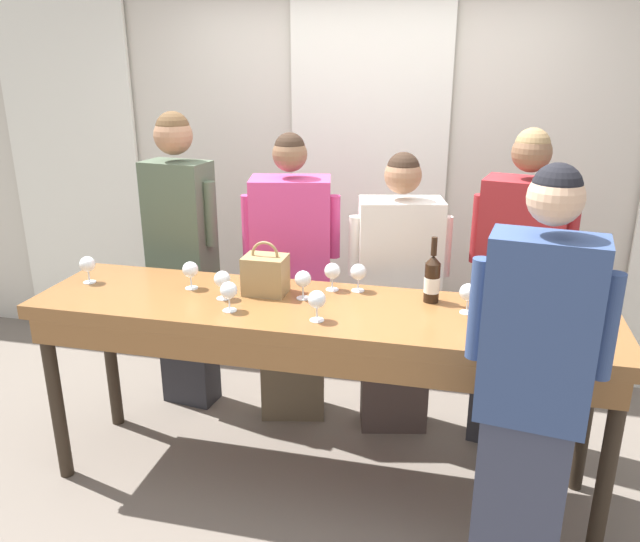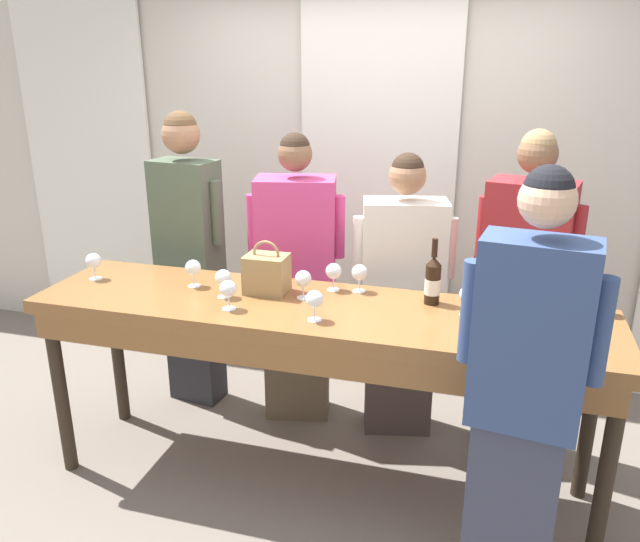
# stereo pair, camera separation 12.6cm
# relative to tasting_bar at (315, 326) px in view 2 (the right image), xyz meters

# --- Properties ---
(ground_plane) EXTENTS (18.00, 18.00, 0.00)m
(ground_plane) POSITION_rel_tasting_bar_xyz_m (0.00, 0.02, -0.89)
(ground_plane) COLOR #70665B
(wall_back) EXTENTS (12.00, 0.06, 2.80)m
(wall_back) POSITION_rel_tasting_bar_xyz_m (0.00, 1.53, 0.51)
(wall_back) COLOR beige
(wall_back) RESTS_ON ground_plane
(curtain_panel_left) EXTENTS (1.03, 0.03, 2.69)m
(curtain_panel_left) POSITION_rel_tasting_bar_xyz_m (-2.21, 1.47, 0.45)
(curtain_panel_left) COLOR white
(curtain_panel_left) RESTS_ON ground_plane
(curtain_panel_center) EXTENTS (1.03, 0.03, 2.69)m
(curtain_panel_center) POSITION_rel_tasting_bar_xyz_m (0.00, 1.47, 0.45)
(curtain_panel_center) COLOR white
(curtain_panel_center) RESTS_ON ground_plane
(tasting_bar) EXTENTS (2.76, 0.66, 0.99)m
(tasting_bar) POSITION_rel_tasting_bar_xyz_m (0.00, 0.00, 0.00)
(tasting_bar) COLOR brown
(tasting_bar) RESTS_ON ground_plane
(wine_bottle) EXTENTS (0.08, 0.08, 0.32)m
(wine_bottle) POSITION_rel_tasting_bar_xyz_m (0.52, 0.20, 0.21)
(wine_bottle) COLOR black
(wine_bottle) RESTS_ON tasting_bar
(handbag) EXTENTS (0.21, 0.16, 0.27)m
(handbag) POSITION_rel_tasting_bar_xyz_m (-0.28, 0.12, 0.20)
(handbag) COLOR #997A4C
(handbag) RESTS_ON tasting_bar
(wine_glass_front_left) EXTENTS (0.08, 0.08, 0.14)m
(wine_glass_front_left) POSITION_rel_tasting_bar_xyz_m (0.04, -0.15, 0.19)
(wine_glass_front_left) COLOR white
(wine_glass_front_left) RESTS_ON tasting_bar
(wine_glass_front_mid) EXTENTS (0.08, 0.08, 0.14)m
(wine_glass_front_mid) POSITION_rel_tasting_bar_xyz_m (1.29, 0.28, 0.19)
(wine_glass_front_mid) COLOR white
(wine_glass_front_mid) RESTS_ON tasting_bar
(wine_glass_front_right) EXTENTS (0.08, 0.08, 0.14)m
(wine_glass_front_right) POSITION_rel_tasting_bar_xyz_m (0.69, 0.09, 0.20)
(wine_glass_front_right) COLOR white
(wine_glass_front_right) RESTS_ON tasting_bar
(wine_glass_center_left) EXTENTS (0.08, 0.08, 0.14)m
(wine_glass_center_left) POSITION_rel_tasting_bar_xyz_m (0.16, 0.26, 0.20)
(wine_glass_center_left) COLOR white
(wine_glass_center_left) RESTS_ON tasting_bar
(wine_glass_center_mid) EXTENTS (0.08, 0.08, 0.14)m
(wine_glass_center_mid) POSITION_rel_tasting_bar_xyz_m (-1.23, 0.05, 0.20)
(wine_glass_center_mid) COLOR white
(wine_glass_center_mid) RESTS_ON tasting_bar
(wine_glass_center_right) EXTENTS (0.08, 0.08, 0.14)m
(wine_glass_center_right) POSITION_rel_tasting_bar_xyz_m (-0.09, 0.09, 0.20)
(wine_glass_center_right) COLOR white
(wine_glass_center_right) RESTS_ON tasting_bar
(wine_glass_back_left) EXTENTS (0.08, 0.08, 0.14)m
(wine_glass_back_left) POSITION_rel_tasting_bar_xyz_m (-0.38, -0.14, 0.19)
(wine_glass_back_left) COLOR white
(wine_glass_back_left) RESTS_ON tasting_bar
(wine_glass_back_mid) EXTENTS (0.08, 0.08, 0.14)m
(wine_glass_back_mid) POSITION_rel_tasting_bar_xyz_m (0.03, 0.24, 0.19)
(wine_glass_back_mid) COLOR white
(wine_glass_back_mid) RESTS_ON tasting_bar
(wine_glass_back_right) EXTENTS (0.08, 0.08, 0.14)m
(wine_glass_back_right) POSITION_rel_tasting_bar_xyz_m (-0.46, -0.00, 0.20)
(wine_glass_back_right) COLOR white
(wine_glass_back_right) RESTS_ON tasting_bar
(wine_glass_near_host) EXTENTS (0.08, 0.08, 0.14)m
(wine_glass_near_host) POSITION_rel_tasting_bar_xyz_m (0.79, 0.02, 0.20)
(wine_glass_near_host) COLOR white
(wine_glass_near_host) RESTS_ON tasting_bar
(wine_glass_by_bottle) EXTENTS (0.08, 0.08, 0.14)m
(wine_glass_by_bottle) POSITION_rel_tasting_bar_xyz_m (-0.67, 0.10, 0.20)
(wine_glass_by_bottle) COLOR white
(wine_glass_by_bottle) RESTS_ON tasting_bar
(guest_olive_jacket) EXTENTS (0.49, 0.27, 1.82)m
(guest_olive_jacket) POSITION_rel_tasting_bar_xyz_m (-0.98, 0.64, 0.07)
(guest_olive_jacket) COLOR #28282D
(guest_olive_jacket) RESTS_ON ground_plane
(guest_pink_top) EXTENTS (0.56, 0.36, 1.72)m
(guest_pink_top) POSITION_rel_tasting_bar_xyz_m (-0.30, 0.64, -0.03)
(guest_pink_top) COLOR brown
(guest_pink_top) RESTS_ON ground_plane
(guest_cream_sweater) EXTENTS (0.56, 0.34, 1.63)m
(guest_cream_sweater) POSITION_rel_tasting_bar_xyz_m (0.32, 0.64, -0.06)
(guest_cream_sweater) COLOR #473833
(guest_cream_sweater) RESTS_ON ground_plane
(guest_striped_shirt) EXTENTS (0.54, 0.35, 1.78)m
(guest_striped_shirt) POSITION_rel_tasting_bar_xyz_m (0.95, 0.64, 0.01)
(guest_striped_shirt) COLOR #28282D
(guest_striped_shirt) RESTS_ON ground_plane
(host_pouring) EXTENTS (0.49, 0.26, 1.79)m
(host_pouring) POSITION_rel_tasting_bar_xyz_m (0.93, -0.55, 0.03)
(host_pouring) COLOR #383D51
(host_pouring) RESTS_ON ground_plane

